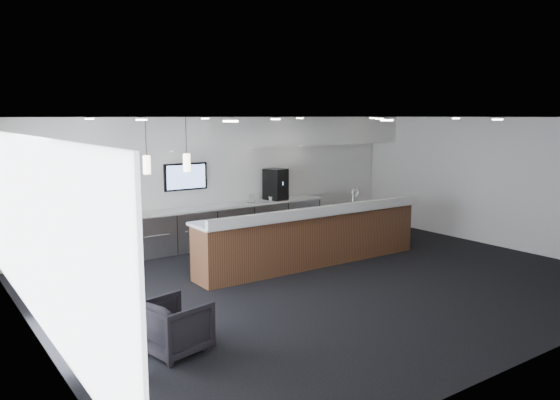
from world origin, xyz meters
TOP-DOWN VIEW (x-y plane):
  - ground at (0.00, 0.00)m, footprint 10.00×10.00m
  - ceiling at (0.00, 0.00)m, footprint 10.00×8.00m
  - back_wall at (0.00, 4.00)m, footprint 10.00×0.02m
  - left_wall at (-5.00, 0.00)m, footprint 0.02×8.00m
  - right_wall at (5.00, 0.00)m, footprint 0.02×8.00m
  - soffit_bulkhead at (0.00, 3.55)m, footprint 10.00×0.90m
  - alcove_panel at (0.00, 3.97)m, footprint 9.80×0.06m
  - window_blinds_wall at (-4.96, 0.00)m, footprint 0.04×7.36m
  - back_credenza at (-0.00, 3.64)m, footprint 5.06×0.66m
  - wall_tv at (-1.00, 3.91)m, footprint 1.05×0.08m
  - pendant_left at (-2.40, 0.80)m, footprint 0.12×0.12m
  - pendant_right at (-3.10, 0.80)m, footprint 0.12×0.12m
  - ceiling_can_lights at (0.00, 0.00)m, footprint 7.00×5.00m
  - service_counter at (0.45, 1.07)m, footprint 5.22×0.88m
  - coffee_machine at (1.32, 3.64)m, footprint 0.55×0.62m
  - info_sign_left at (0.55, 3.54)m, footprint 0.16×0.05m
  - info_sign_right at (1.45, 3.55)m, footprint 0.19×0.08m
  - armchair at (-3.64, -1.24)m, footprint 0.92×0.90m
  - lounge_guest at (-4.47, -1.41)m, footprint 0.60×0.73m
  - cup_0 at (1.53, 3.55)m, footprint 0.11×0.11m
  - cup_1 at (1.39, 3.55)m, footprint 0.15×0.15m
  - cup_2 at (1.25, 3.55)m, footprint 0.14×0.14m
  - cup_3 at (1.11, 3.55)m, footprint 0.14×0.14m

SIDE VIEW (x-z plane):
  - ground at x=0.00m, z-range 0.00..0.00m
  - armchair at x=-3.64m, z-range 0.00..0.70m
  - back_credenza at x=0.00m, z-range 0.00..0.95m
  - service_counter at x=0.45m, z-range -0.17..1.32m
  - lounge_guest at x=-4.47m, z-range 0.00..1.73m
  - cup_0 at x=1.53m, z-range 0.95..1.05m
  - cup_1 at x=1.39m, z-range 0.95..1.05m
  - cup_2 at x=1.25m, z-range 0.95..1.05m
  - cup_3 at x=1.11m, z-range 0.95..1.05m
  - info_sign_left at x=0.55m, z-range 0.95..1.18m
  - info_sign_right at x=1.45m, z-range 0.95..1.21m
  - coffee_machine at x=1.32m, z-range 0.95..1.72m
  - back_wall at x=0.00m, z-range 0.00..3.00m
  - left_wall at x=-5.00m, z-range 0.00..3.00m
  - right_wall at x=5.00m, z-range 0.00..3.00m
  - window_blinds_wall at x=-4.96m, z-range 0.23..2.77m
  - alcove_panel at x=0.00m, z-range 0.90..2.30m
  - wall_tv at x=-1.00m, z-range 1.34..1.96m
  - pendant_left at x=-2.40m, z-range 2.10..2.40m
  - pendant_right at x=-3.10m, z-range 2.10..2.40m
  - soffit_bulkhead at x=0.00m, z-range 2.30..3.00m
  - ceiling_can_lights at x=0.00m, z-range 2.96..2.98m
  - ceiling at x=0.00m, z-range 2.99..3.01m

